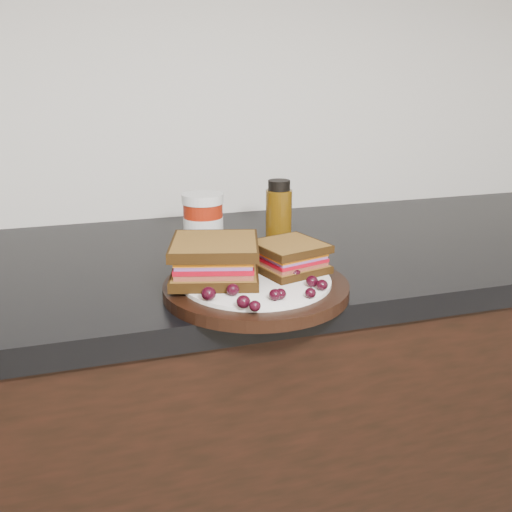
{
  "coord_description": "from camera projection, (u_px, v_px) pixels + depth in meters",
  "views": [
    {
      "loc": [
        -0.09,
        0.72,
        1.22
      ],
      "look_at": [
        0.15,
        1.48,
        0.96
      ],
      "focal_mm": 40.0,
      "sensor_mm": 36.0,
      "label": 1
    }
  ],
  "objects": [
    {
      "name": "grape_2",
      "position": [
        243.0,
        302.0,
        0.75
      ],
      "size": [
        0.02,
        0.02,
        0.02
      ],
      "primitive_type": "ellipsoid",
      "color": "black",
      "rests_on": "plate"
    },
    {
      "name": "condiment_jar",
      "position": [
        203.0,
        224.0,
        1.04
      ],
      "size": [
        0.1,
        0.1,
        0.11
      ],
      "primitive_type": "cylinder",
      "rotation": [
        0.0,
        0.0,
        0.39
      ],
      "color": "maroon",
      "rests_on": "countertop"
    },
    {
      "name": "grape_5",
      "position": [
        280.0,
        294.0,
        0.78
      ],
      "size": [
        0.02,
        0.02,
        0.02
      ],
      "primitive_type": "ellipsoid",
      "color": "black",
      "rests_on": "plate"
    },
    {
      "name": "grape_17",
      "position": [
        211.0,
        272.0,
        0.86
      ],
      "size": [
        0.02,
        0.02,
        0.02
      ],
      "primitive_type": "ellipsoid",
      "color": "black",
      "rests_on": "plate"
    },
    {
      "name": "grape_8",
      "position": [
        312.0,
        281.0,
        0.82
      ],
      "size": [
        0.02,
        0.02,
        0.02
      ],
      "primitive_type": "ellipsoid",
      "color": "black",
      "rests_on": "plate"
    },
    {
      "name": "grape_7",
      "position": [
        322.0,
        285.0,
        0.81
      ],
      "size": [
        0.02,
        0.02,
        0.02
      ],
      "primitive_type": "ellipsoid",
      "color": "black",
      "rests_on": "plate"
    },
    {
      "name": "plate",
      "position": [
        256.0,
        288.0,
        0.86
      ],
      "size": [
        0.28,
        0.28,
        0.02
      ],
      "primitive_type": "cylinder",
      "color": "black",
      "rests_on": "countertop"
    },
    {
      "name": "sandwich_left",
      "position": [
        215.0,
        260.0,
        0.85
      ],
      "size": [
        0.16,
        0.16,
        0.06
      ],
      "primitive_type": null,
      "rotation": [
        0.0,
        0.0,
        -0.27
      ],
      "color": "brown",
      "rests_on": "plate"
    },
    {
      "name": "grape_1",
      "position": [
        233.0,
        290.0,
        0.79
      ],
      "size": [
        0.02,
        0.02,
        0.02
      ],
      "primitive_type": "ellipsoid",
      "color": "black",
      "rests_on": "plate"
    },
    {
      "name": "grape_11",
      "position": [
        290.0,
        263.0,
        0.9
      ],
      "size": [
        0.02,
        0.02,
        0.02
      ],
      "primitive_type": "ellipsoid",
      "color": "black",
      "rests_on": "plate"
    },
    {
      "name": "grape_4",
      "position": [
        275.0,
        295.0,
        0.77
      ],
      "size": [
        0.02,
        0.02,
        0.02
      ],
      "primitive_type": "ellipsoid",
      "color": "black",
      "rests_on": "plate"
    },
    {
      "name": "grape_0",
      "position": [
        209.0,
        294.0,
        0.77
      ],
      "size": [
        0.02,
        0.02,
        0.02
      ],
      "primitive_type": "ellipsoid",
      "color": "black",
      "rests_on": "plate"
    },
    {
      "name": "wall_back",
      "position": [
        109.0,
        5.0,
        1.15
      ],
      "size": [
        4.0,
        0.01,
        2.7
      ],
      "primitive_type": "cube",
      "color": "white",
      "rests_on": "ground_plane"
    },
    {
      "name": "grape_10",
      "position": [
        299.0,
        268.0,
        0.88
      ],
      "size": [
        0.02,
        0.02,
        0.02
      ],
      "primitive_type": "ellipsoid",
      "color": "black",
      "rests_on": "plate"
    },
    {
      "name": "grape_14",
      "position": [
        206.0,
        277.0,
        0.84
      ],
      "size": [
        0.01,
        0.01,
        0.01
      ],
      "primitive_type": "ellipsoid",
      "color": "black",
      "rests_on": "plate"
    },
    {
      "name": "grape_18",
      "position": [
        194.0,
        279.0,
        0.83
      ],
      "size": [
        0.02,
        0.02,
        0.02
      ],
      "primitive_type": "ellipsoid",
      "color": "black",
      "rests_on": "plate"
    },
    {
      "name": "grape_3",
      "position": [
        255.0,
        306.0,
        0.74
      ],
      "size": [
        0.02,
        0.02,
        0.01
      ],
      "primitive_type": "ellipsoid",
      "color": "black",
      "rests_on": "plate"
    },
    {
      "name": "grape_6",
      "position": [
        310.0,
        293.0,
        0.78
      ],
      "size": [
        0.02,
        0.02,
        0.01
      ],
      "primitive_type": "ellipsoid",
      "color": "black",
      "rests_on": "plate"
    },
    {
      "name": "grape_13",
      "position": [
        207.0,
        266.0,
        0.88
      ],
      "size": [
        0.02,
        0.02,
        0.02
      ],
      "primitive_type": "ellipsoid",
      "color": "black",
      "rests_on": "plate"
    },
    {
      "name": "oil_bottle",
      "position": [
        279.0,
        216.0,
        1.05
      ],
      "size": [
        0.05,
        0.05,
        0.13
      ],
      "primitive_type": "cylinder",
      "rotation": [
        0.0,
        0.0,
        -0.04
      ],
      "color": "#503308",
      "rests_on": "countertop"
    },
    {
      "name": "grape_12",
      "position": [
        273.0,
        261.0,
        0.91
      ],
      "size": [
        0.02,
        0.02,
        0.02
      ],
      "primitive_type": "ellipsoid",
      "color": "black",
      "rests_on": "plate"
    },
    {
      "name": "grape_9",
      "position": [
        295.0,
        274.0,
        0.85
      ],
      "size": [
        0.02,
        0.02,
        0.02
      ],
      "primitive_type": "ellipsoid",
      "color": "black",
      "rests_on": "plate"
    },
    {
      "name": "grape_16",
      "position": [
        206.0,
        270.0,
        0.87
      ],
      "size": [
        0.02,
        0.02,
        0.02
      ],
      "primitive_type": "ellipsoid",
      "color": "black",
      "rests_on": "plate"
    },
    {
      "name": "grape_15",
      "position": [
        220.0,
        279.0,
        0.83
      ],
      "size": [
        0.02,
        0.02,
        0.02
      ],
      "primitive_type": "ellipsoid",
      "color": "black",
      "rests_on": "plate"
    },
    {
      "name": "sandwich_right",
      "position": [
        289.0,
        257.0,
        0.89
      ],
      "size": [
        0.12,
        0.12,
        0.04
      ],
      "primitive_type": null,
      "rotation": [
        0.0,
        0.0,
        0.27
      ],
      "color": "brown",
      "rests_on": "plate"
    },
    {
      "name": "base_cabinets",
      "position": [
        154.0,
        478.0,
        1.16
      ],
      "size": [
        3.96,
        0.58,
        0.86
      ],
      "primitive_type": "cube",
      "color": "black",
      "rests_on": "ground_plane"
    },
    {
      "name": "countertop",
      "position": [
        141.0,
        271.0,
        1.02
      ],
      "size": [
        3.98,
        0.6,
        0.04
      ],
      "primitive_type": "cube",
      "color": "black",
      "rests_on": "base_cabinets"
    }
  ]
}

